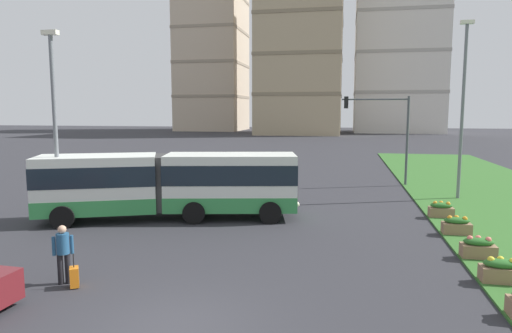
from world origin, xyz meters
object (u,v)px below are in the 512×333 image
object	(u,v)px
flower_planter_2	(478,247)
apartment_tower_westcentre	(301,40)
articulated_bus	(170,184)
streetlight_median	(463,104)
rolling_suitcase	(74,277)
flower_planter_3	(457,225)
flower_planter_4	(441,209)
flower_planter_1	(501,270)
streetlight_left	(55,119)
apartment_tower_west	(212,50)
pedestrian_crossing	(63,250)
apartment_tower_centre	(400,17)
traffic_light_far_right	(385,124)

from	to	relation	value
flower_planter_2	apartment_tower_westcentre	size ratio (longest dim) A/B	0.03
articulated_bus	streetlight_median	xyz separation A→B (m)	(14.32, 7.51, 3.74)
rolling_suitcase	flower_planter_3	size ratio (longest dim) A/B	0.88
rolling_suitcase	flower_planter_4	world-z (taller)	rolling_suitcase
rolling_suitcase	streetlight_median	size ratio (longest dim) A/B	0.10
flower_planter_1	apartment_tower_westcentre	world-z (taller)	apartment_tower_westcentre
articulated_bus	flower_planter_1	world-z (taller)	articulated_bus
flower_planter_1	streetlight_left	world-z (taller)	streetlight_left
rolling_suitcase	apartment_tower_west	size ratio (longest dim) A/B	0.02
pedestrian_crossing	rolling_suitcase	xyz separation A→B (m)	(0.45, -0.20, -0.69)
flower_planter_3	apartment_tower_westcentre	size ratio (longest dim) A/B	0.03
flower_planter_4	apartment_tower_centre	size ratio (longest dim) A/B	0.02
rolling_suitcase	apartment_tower_west	world-z (taller)	apartment_tower_west
articulated_bus	traffic_light_far_right	size ratio (longest dim) A/B	2.01
articulated_bus	streetlight_left	xyz separation A→B (m)	(-4.43, -1.90, 2.98)
streetlight_median	flower_planter_1	bearing A→B (deg)	-98.13
apartment_tower_centre	flower_planter_1	bearing A→B (deg)	-94.42
pedestrian_crossing	flower_planter_1	distance (m)	12.68
flower_planter_2	traffic_light_far_right	xyz separation A→B (m)	(-1.86, 15.43, 3.72)
rolling_suitcase	apartment_tower_west	xyz separation A→B (m)	(-26.36, 103.67, 20.38)
apartment_tower_west	flower_planter_1	bearing A→B (deg)	-69.23
streetlight_median	apartment_tower_westcentre	xyz separation A→B (m)	(-16.09, 72.99, 14.77)
flower_planter_2	streetlight_median	bearing A→B (deg)	80.25
flower_planter_4	apartment_tower_westcentre	world-z (taller)	apartment_tower_westcentre
traffic_light_far_right	streetlight_left	xyz separation A→B (m)	(-14.98, -13.79, 0.49)
flower_planter_3	streetlight_median	world-z (taller)	streetlight_median
rolling_suitcase	flower_planter_1	distance (m)	12.26
streetlight_median	apartment_tower_centre	distance (m)	87.49
flower_planter_4	apartment_tower_westcentre	distance (m)	81.74
pedestrian_crossing	traffic_light_far_right	size ratio (longest dim) A/B	0.29
flower_planter_2	flower_planter_4	bearing A→B (deg)	90.00
flower_planter_4	apartment_tower_west	bearing A→B (deg)	112.44
flower_planter_4	apartment_tower_centre	bearing A→B (deg)	85.17
flower_planter_4	flower_planter_3	bearing A→B (deg)	-90.00
articulated_bus	flower_planter_3	xyz separation A→B (m)	(12.42, -0.53, -1.23)
rolling_suitcase	flower_planter_1	world-z (taller)	rolling_suitcase
flower_planter_4	apartment_tower_west	distance (m)	102.49
apartment_tower_west	flower_planter_4	bearing A→B (deg)	-67.56
rolling_suitcase	apartment_tower_centre	distance (m)	105.76
apartment_tower_centre	pedestrian_crossing	bearing A→B (deg)	-101.28
flower_planter_1	streetlight_median	world-z (taller)	streetlight_median
articulated_bus	flower_planter_1	distance (m)	13.75
articulated_bus	flower_planter_4	xyz separation A→B (m)	(12.42, 2.46, -1.23)
rolling_suitcase	flower_planter_3	xyz separation A→B (m)	(11.99, 7.83, 0.11)
rolling_suitcase	flower_planter_1	bearing A→B (deg)	12.11
flower_planter_2	flower_planter_3	size ratio (longest dim) A/B	1.00
flower_planter_4	streetlight_median	xyz separation A→B (m)	(1.90, 5.05, 4.97)
pedestrian_crossing	flower_planter_2	world-z (taller)	pedestrian_crossing
flower_planter_2	apartment_tower_west	bearing A→B (deg)	111.20
rolling_suitcase	flower_planter_3	distance (m)	14.32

